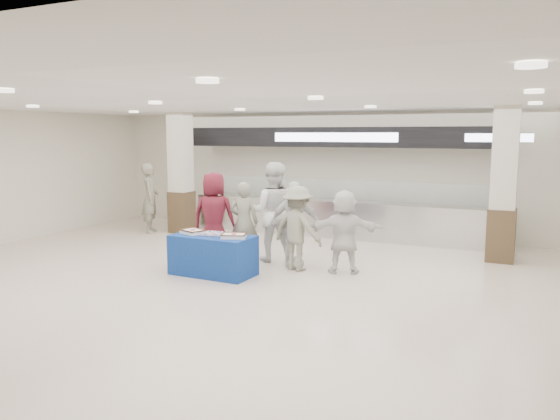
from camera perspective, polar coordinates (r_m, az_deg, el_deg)
The scene contains 15 objects.
ground at distance 9.45m, azimuth -5.03°, elevation -8.27°, with size 14.00×14.00×0.00m, color beige.
serving_line at distance 14.07m, azimuth 6.05°, elevation 1.90°, with size 8.70×0.85×2.80m.
column_left at distance 14.82m, azimuth -10.32°, elevation 3.56°, with size 0.55×0.55×3.20m.
column_right at distance 12.09m, azimuth 22.33°, elevation 2.12°, with size 0.55×0.55×3.20m.
display_table at distance 10.35m, azimuth -7.01°, elevation -4.71°, with size 1.55×0.78×0.75m, color navy.
sheet_cake_left at distance 10.53m, azimuth -9.09°, elevation -2.20°, with size 0.52×0.46×0.09m.
sheet_cake_right at distance 9.99m, azimuth -4.84°, elevation -2.66°, with size 0.53×0.47×0.09m.
cupcake_tray at distance 10.30m, azimuth -7.07°, elevation -2.48°, with size 0.39×0.31×0.06m.
civilian_maroon at distance 11.43m, azimuth -6.89°, elevation -0.68°, with size 0.91×0.59×1.86m, color maroon.
soldier_a at distance 11.27m, azimuth -3.80°, elevation -1.25°, with size 0.61×0.40×1.66m, color gray.
chef_tall at distance 11.30m, azimuth -0.73°, elevation -0.20°, with size 1.00×0.78×2.06m, color white.
chef_short at distance 10.79m, azimuth 1.57°, elevation -1.52°, with size 1.00×0.42×1.71m, color white.
soldier_b at distance 10.55m, azimuth 1.84°, elevation -1.93°, with size 1.06×0.61×1.65m, color gray.
civilian_white at distance 10.40m, azimuth 6.72°, elevation -2.24°, with size 1.49×0.47×1.60m, color white.
soldier_bg at distance 14.99m, azimuth -13.41°, elevation 1.22°, with size 0.68×0.44×1.86m, color gray.
Camera 1 is at (4.59, -7.82, 2.64)m, focal length 35.00 mm.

